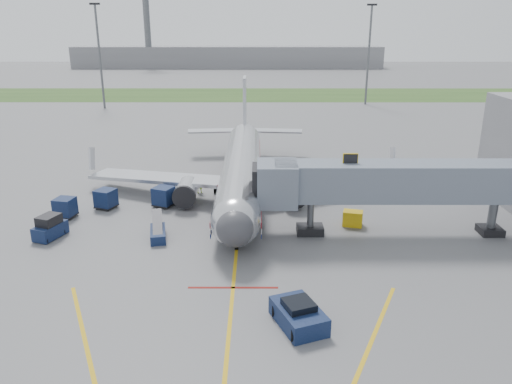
{
  "coord_description": "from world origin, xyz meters",
  "views": [
    {
      "loc": [
        1.59,
        -33.29,
        16.67
      ],
      "look_at": [
        1.5,
        6.36,
        3.2
      ],
      "focal_mm": 35.0,
      "sensor_mm": 36.0,
      "label": 1
    }
  ],
  "objects_px": {
    "airliner": "(241,169)",
    "belt_loader": "(158,233)",
    "pushback_tug": "(299,315)",
    "baggage_tug": "(50,228)",
    "ramp_worker": "(200,184)"
  },
  "relations": [
    {
      "from": "belt_loader",
      "to": "ramp_worker",
      "type": "relative_size",
      "value": 1.94
    },
    {
      "from": "baggage_tug",
      "to": "ramp_worker",
      "type": "bearing_deg",
      "value": 46.13
    },
    {
      "from": "baggage_tug",
      "to": "belt_loader",
      "type": "distance_m",
      "value": 8.82
    },
    {
      "from": "airliner",
      "to": "baggage_tug",
      "type": "height_order",
      "value": "airliner"
    },
    {
      "from": "pushback_tug",
      "to": "baggage_tug",
      "type": "height_order",
      "value": "baggage_tug"
    },
    {
      "from": "pushback_tug",
      "to": "belt_loader",
      "type": "bearing_deg",
      "value": 130.48
    },
    {
      "from": "belt_loader",
      "to": "baggage_tug",
      "type": "bearing_deg",
      "value": 179.23
    },
    {
      "from": "baggage_tug",
      "to": "airliner",
      "type": "bearing_deg",
      "value": 35.95
    },
    {
      "from": "belt_loader",
      "to": "airliner",
      "type": "bearing_deg",
      "value": 59.94
    },
    {
      "from": "belt_loader",
      "to": "ramp_worker",
      "type": "height_order",
      "value": "ramp_worker"
    },
    {
      "from": "airliner",
      "to": "ramp_worker",
      "type": "xyz_separation_m",
      "value": [
        -4.34,
        0.31,
        -1.66
      ]
    },
    {
      "from": "pushback_tug",
      "to": "belt_loader",
      "type": "height_order",
      "value": "belt_loader"
    },
    {
      "from": "baggage_tug",
      "to": "ramp_worker",
      "type": "relative_size",
      "value": 1.57
    },
    {
      "from": "airliner",
      "to": "belt_loader",
      "type": "height_order",
      "value": "airliner"
    },
    {
      "from": "baggage_tug",
      "to": "ramp_worker",
      "type": "distance_m",
      "value": 15.81
    }
  ]
}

